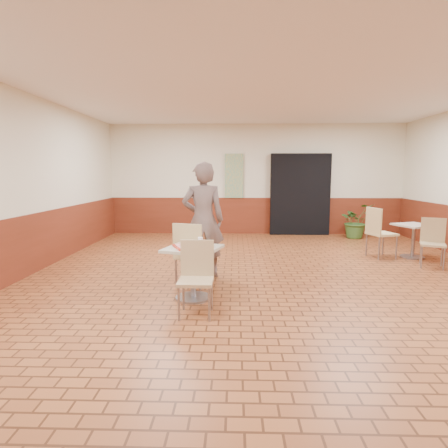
{
  "coord_description": "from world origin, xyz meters",
  "views": [
    {
      "loc": [
        -0.57,
        -5.37,
        1.68
      ],
      "look_at": [
        -0.73,
        -0.01,
        0.95
      ],
      "focal_mm": 30.0,
      "sensor_mm": 36.0,
      "label": 1
    }
  ],
  "objects_px": {
    "main_table": "(193,264)",
    "paper_cup": "(200,240)",
    "chair_main_back": "(191,251)",
    "chair_second_left": "(378,230)",
    "potted_plant": "(356,221)",
    "serving_tray": "(193,246)",
    "chair_second_front": "(433,240)",
    "long_john_donut": "(199,245)",
    "second_table": "(414,235)",
    "chair_main_front": "(196,274)",
    "customer": "(203,220)",
    "ring_donut": "(186,243)"
  },
  "relations": [
    {
      "from": "customer",
      "to": "paper_cup",
      "type": "bearing_deg",
      "value": 86.09
    },
    {
      "from": "chair_main_front",
      "to": "chair_main_back",
      "type": "relative_size",
      "value": 0.91
    },
    {
      "from": "customer",
      "to": "chair_second_left",
      "type": "relative_size",
      "value": 1.85
    },
    {
      "from": "long_john_donut",
      "to": "second_table",
      "type": "relative_size",
      "value": 0.23
    },
    {
      "from": "chair_main_back",
      "to": "ring_donut",
      "type": "xyz_separation_m",
      "value": [
        -0.01,
        -0.45,
        0.21
      ]
    },
    {
      "from": "customer",
      "to": "long_john_donut",
      "type": "distance_m",
      "value": 1.21
    },
    {
      "from": "ring_donut",
      "to": "potted_plant",
      "type": "xyz_separation_m",
      "value": [
        3.79,
        4.78,
        -0.3
      ]
    },
    {
      "from": "main_table",
      "to": "second_table",
      "type": "relative_size",
      "value": 1.05
    },
    {
      "from": "main_table",
      "to": "long_john_donut",
      "type": "bearing_deg",
      "value": -39.12
    },
    {
      "from": "serving_tray",
      "to": "long_john_donut",
      "type": "height_order",
      "value": "long_john_donut"
    },
    {
      "from": "chair_main_back",
      "to": "customer",
      "type": "relative_size",
      "value": 0.52
    },
    {
      "from": "second_table",
      "to": "main_table",
      "type": "bearing_deg",
      "value": -147.82
    },
    {
      "from": "paper_cup",
      "to": "potted_plant",
      "type": "height_order",
      "value": "potted_plant"
    },
    {
      "from": "main_table",
      "to": "chair_main_back",
      "type": "bearing_deg",
      "value": 100.0
    },
    {
      "from": "chair_main_front",
      "to": "second_table",
      "type": "xyz_separation_m",
      "value": [
        4.02,
        3.12,
        -0.04
      ]
    },
    {
      "from": "chair_main_back",
      "to": "chair_second_left",
      "type": "bearing_deg",
      "value": -132.56
    },
    {
      "from": "long_john_donut",
      "to": "paper_cup",
      "type": "bearing_deg",
      "value": 91.24
    },
    {
      "from": "ring_donut",
      "to": "second_table",
      "type": "height_order",
      "value": "ring_donut"
    },
    {
      "from": "serving_tray",
      "to": "second_table",
      "type": "bearing_deg",
      "value": 32.18
    },
    {
      "from": "second_table",
      "to": "ring_donut",
      "type": "bearing_deg",
      "value": -149.07
    },
    {
      "from": "long_john_donut",
      "to": "chair_second_front",
      "type": "height_order",
      "value": "chair_second_front"
    },
    {
      "from": "paper_cup",
      "to": "chair_main_back",
      "type": "bearing_deg",
      "value": 114.0
    },
    {
      "from": "main_table",
      "to": "ring_donut",
      "type": "bearing_deg",
      "value": 146.43
    },
    {
      "from": "ring_donut",
      "to": "chair_second_front",
      "type": "distance_m",
      "value": 4.62
    },
    {
      "from": "chair_main_front",
      "to": "main_table",
      "type": "bearing_deg",
      "value": 101.62
    },
    {
      "from": "chair_main_back",
      "to": "potted_plant",
      "type": "relative_size",
      "value": 1.07
    },
    {
      "from": "main_table",
      "to": "potted_plant",
      "type": "bearing_deg",
      "value": 52.72
    },
    {
      "from": "ring_donut",
      "to": "chair_second_left",
      "type": "distance_m",
      "value": 4.34
    },
    {
      "from": "ring_donut",
      "to": "paper_cup",
      "type": "xyz_separation_m",
      "value": [
        0.19,
        0.04,
        0.03
      ]
    },
    {
      "from": "paper_cup",
      "to": "chair_second_front",
      "type": "height_order",
      "value": "chair_second_front"
    },
    {
      "from": "customer",
      "to": "chair_second_front",
      "type": "height_order",
      "value": "customer"
    },
    {
      "from": "customer",
      "to": "ring_donut",
      "type": "distance_m",
      "value": 1.08
    },
    {
      "from": "customer",
      "to": "serving_tray",
      "type": "height_order",
      "value": "customer"
    },
    {
      "from": "chair_main_front",
      "to": "second_table",
      "type": "height_order",
      "value": "chair_main_front"
    },
    {
      "from": "main_table",
      "to": "second_table",
      "type": "height_order",
      "value": "main_table"
    },
    {
      "from": "chair_main_front",
      "to": "customer",
      "type": "relative_size",
      "value": 0.47
    },
    {
      "from": "chair_main_back",
      "to": "chair_second_front",
      "type": "height_order",
      "value": "chair_main_back"
    },
    {
      "from": "chair_main_back",
      "to": "serving_tray",
      "type": "height_order",
      "value": "chair_main_back"
    },
    {
      "from": "main_table",
      "to": "paper_cup",
      "type": "relative_size",
      "value": 8.07
    },
    {
      "from": "chair_second_left",
      "to": "chair_second_front",
      "type": "xyz_separation_m",
      "value": [
        0.71,
        -0.69,
        -0.07
      ]
    },
    {
      "from": "chair_second_left",
      "to": "paper_cup",
      "type": "bearing_deg",
      "value": 110.15
    },
    {
      "from": "long_john_donut",
      "to": "chair_second_front",
      "type": "relative_size",
      "value": 0.17
    },
    {
      "from": "chair_main_back",
      "to": "long_john_donut",
      "type": "bearing_deg",
      "value": 124.29
    },
    {
      "from": "paper_cup",
      "to": "serving_tray",
      "type": "bearing_deg",
      "value": -131.39
    },
    {
      "from": "serving_tray",
      "to": "ring_donut",
      "type": "bearing_deg",
      "value": 146.43
    },
    {
      "from": "serving_tray",
      "to": "chair_second_front",
      "type": "xyz_separation_m",
      "value": [
        4.13,
        1.9,
        -0.23
      ]
    },
    {
      "from": "second_table",
      "to": "potted_plant",
      "type": "distance_m",
      "value": 2.3
    },
    {
      "from": "chair_second_front",
      "to": "potted_plant",
      "type": "distance_m",
      "value": 2.98
    },
    {
      "from": "chair_main_back",
      "to": "chair_second_left",
      "type": "distance_m",
      "value": 4.08
    },
    {
      "from": "chair_main_back",
      "to": "chair_main_front",
      "type": "bearing_deg",
      "value": 117.16
    }
  ]
}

